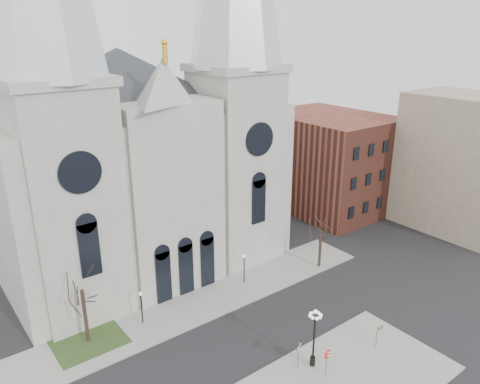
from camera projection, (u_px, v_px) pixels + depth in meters
ground at (273, 364)px, 38.49m from camera, size 160.00×160.00×0.00m
sidewalk_near at (344, 382)px, 36.46m from camera, size 18.00×10.00×0.14m
sidewalk_far at (200, 303)px, 46.66m from camera, size 40.00×6.00×0.14m
grass_patch at (89, 341)px, 41.09m from camera, size 6.00×5.00×0.18m
cathedral at (133, 103)px, 49.25m from camera, size 33.00×26.66×54.00m
bg_building_brick at (327, 162)px, 69.73m from camera, size 14.00×18.00×14.00m
bg_building_tan at (460, 163)px, 61.72m from camera, size 10.00×14.00×18.00m
tree_left at (81, 287)px, 39.22m from camera, size 3.20×3.20×7.50m
tree_right at (321, 232)px, 52.29m from camera, size 3.20×3.20×6.00m
ped_lamp_left at (141, 302)px, 42.82m from camera, size 0.32×0.32×3.26m
ped_lamp_right at (244, 264)px, 49.71m from camera, size 0.32×0.32×3.26m
stop_sign at (327, 357)px, 36.29m from camera, size 0.91×0.30×2.63m
globe_lamp at (314, 331)px, 37.04m from camera, size 1.34×1.34×5.26m
one_way_sign at (298, 351)px, 37.38m from camera, size 0.99×0.43×2.40m
street_name_sign at (378, 334)px, 39.99m from camera, size 0.64×0.13×1.99m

